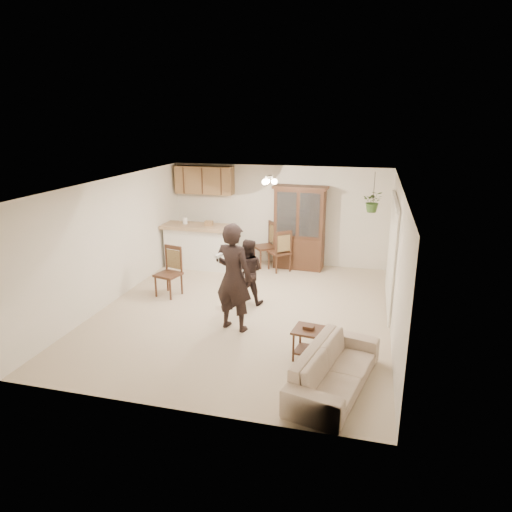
% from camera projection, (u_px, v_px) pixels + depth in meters
% --- Properties ---
extents(floor, '(6.50, 6.50, 0.00)m').
position_uv_depth(floor, '(244.00, 311.00, 8.93)').
color(floor, '#C1AB92').
rests_on(floor, ground).
extents(ceiling, '(5.50, 6.50, 0.02)m').
position_uv_depth(ceiling, '(243.00, 183.00, 8.20)').
color(ceiling, silver).
rests_on(ceiling, wall_back).
extents(wall_back, '(5.50, 0.02, 2.50)m').
position_uv_depth(wall_back, '(278.00, 215.00, 11.58)').
color(wall_back, silver).
rests_on(wall_back, ground).
extents(wall_front, '(5.50, 0.02, 2.50)m').
position_uv_depth(wall_front, '(171.00, 322.00, 5.55)').
color(wall_front, silver).
rests_on(wall_front, ground).
extents(wall_left, '(0.02, 6.50, 2.50)m').
position_uv_depth(wall_left, '(113.00, 240.00, 9.21)').
color(wall_left, silver).
rests_on(wall_left, ground).
extents(wall_right, '(0.02, 6.50, 2.50)m').
position_uv_depth(wall_right, '(396.00, 261.00, 7.92)').
color(wall_right, silver).
rests_on(wall_right, ground).
extents(breakfast_bar, '(1.60, 0.55, 1.00)m').
position_uv_depth(breakfast_bar, '(198.00, 248.00, 11.40)').
color(breakfast_bar, white).
rests_on(breakfast_bar, floor).
extents(bar_top, '(1.75, 0.70, 0.08)m').
position_uv_depth(bar_top, '(198.00, 227.00, 11.24)').
color(bar_top, tan).
rests_on(bar_top, breakfast_bar).
extents(upper_cabinets, '(1.50, 0.34, 0.70)m').
position_uv_depth(upper_cabinets, '(205.00, 180.00, 11.61)').
color(upper_cabinets, brown).
rests_on(upper_cabinets, wall_back).
extents(vertical_blinds, '(0.06, 2.30, 2.10)m').
position_uv_depth(vertical_blinds, '(391.00, 254.00, 8.80)').
color(vertical_blinds, beige).
rests_on(vertical_blinds, wall_right).
extents(ceiling_fixture, '(0.36, 0.36, 0.20)m').
position_uv_depth(ceiling_fixture, '(269.00, 180.00, 9.29)').
color(ceiling_fixture, '#FFEABF').
rests_on(ceiling_fixture, ceiling).
extents(hanging_plant, '(0.43, 0.37, 0.48)m').
position_uv_depth(hanging_plant, '(373.00, 202.00, 10.07)').
color(hanging_plant, '#305221').
rests_on(hanging_plant, ceiling).
extents(plant_cord, '(0.01, 0.01, 0.65)m').
position_uv_depth(plant_cord, '(374.00, 187.00, 9.98)').
color(plant_cord, black).
rests_on(plant_cord, ceiling).
extents(sofa, '(1.14, 1.99, 0.73)m').
position_uv_depth(sofa, '(335.00, 364.00, 6.31)').
color(sofa, beige).
rests_on(sofa, floor).
extents(adult, '(0.74, 0.58, 1.80)m').
position_uv_depth(adult, '(233.00, 281.00, 7.94)').
color(adult, black).
rests_on(adult, floor).
extents(child, '(0.69, 0.56, 1.35)m').
position_uv_depth(child, '(247.00, 271.00, 9.13)').
color(child, black).
rests_on(child, floor).
extents(china_hutch, '(1.33, 0.58, 2.06)m').
position_uv_depth(china_hutch, '(299.00, 228.00, 11.21)').
color(china_hutch, '#392615').
rests_on(china_hutch, floor).
extents(side_table, '(0.51, 0.51, 0.56)m').
position_uv_depth(side_table, '(308.00, 343.00, 7.11)').
color(side_table, '#392615').
rests_on(side_table, floor).
extents(chair_bar, '(0.57, 0.57, 1.05)m').
position_uv_depth(chair_bar, '(169.00, 282.00, 9.63)').
color(chair_bar, '#392615').
rests_on(chair_bar, floor).
extents(chair_hutch_left, '(0.70, 0.70, 1.13)m').
position_uv_depth(chair_hutch_left, '(265.00, 254.00, 11.55)').
color(chair_hutch_left, '#392615').
rests_on(chair_hutch_left, floor).
extents(chair_hutch_right, '(0.65, 0.65, 1.05)m').
position_uv_depth(chair_hutch_right, '(279.00, 259.00, 11.20)').
color(chair_hutch_right, '#392615').
rests_on(chair_hutch_right, floor).
extents(controller_adult, '(0.09, 0.18, 0.05)m').
position_uv_depth(controller_adult, '(219.00, 256.00, 7.39)').
color(controller_adult, white).
rests_on(controller_adult, adult).
extents(controller_child, '(0.04, 0.12, 0.04)m').
position_uv_depth(controller_child, '(244.00, 269.00, 8.79)').
color(controller_child, white).
rests_on(controller_child, child).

